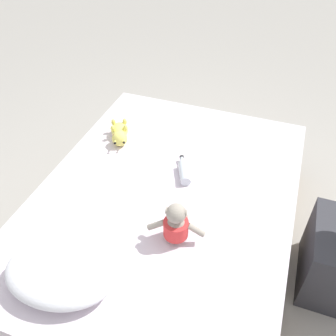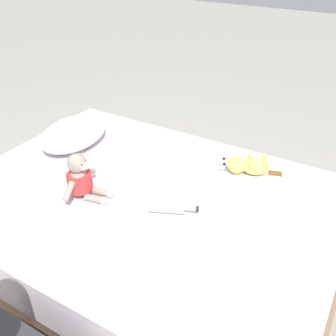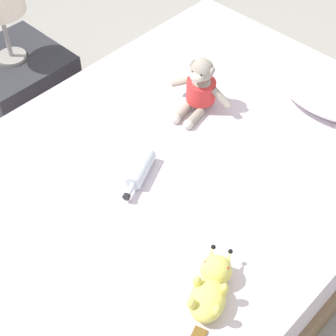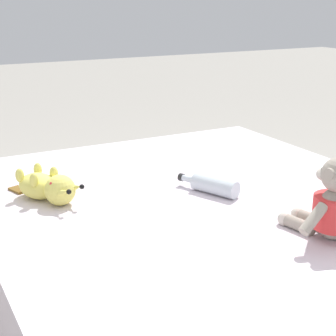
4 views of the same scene
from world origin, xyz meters
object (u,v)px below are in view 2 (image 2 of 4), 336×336
bed (145,229)px  pillow (74,133)px  plush_yellow_creature (248,165)px  plush_monkey (81,179)px  glass_bottle (169,207)px

bed → pillow: pillow is taller
bed → plush_yellow_creature: (0.46, -0.37, 0.28)m
bed → plush_monkey: size_ratio=6.80×
plush_monkey → glass_bottle: plush_monkey is taller
plush_monkey → plush_yellow_creature: 0.89m
plush_monkey → glass_bottle: (0.10, -0.44, -0.07)m
glass_bottle → pillow: bearing=71.0°
plush_yellow_creature → glass_bottle: bearing=158.9°
bed → plush_yellow_creature: 0.65m
bed → plush_yellow_creature: size_ratio=6.19×
bed → glass_bottle: size_ratio=8.55×
plush_yellow_creature → glass_bottle: plush_yellow_creature is taller
pillow → plush_yellow_creature: size_ratio=1.68×
bed → pillow: 0.77m
glass_bottle → plush_yellow_creature: bearing=-21.1°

